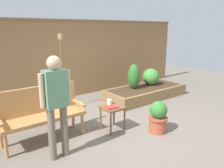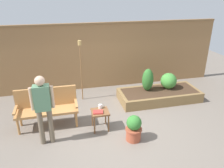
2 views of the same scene
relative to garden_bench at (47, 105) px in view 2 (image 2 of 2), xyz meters
The scene contains 12 objects.
ground_plane 1.72m from the garden_bench, 22.42° to the right, with size 14.00×14.00×0.00m, color #70665B.
fence_back 2.55m from the garden_bench, 52.65° to the left, with size 8.40×0.14×2.16m.
garden_bench is the anchor object (origin of this frame).
side_table 1.31m from the garden_bench, 21.99° to the right, with size 0.40×0.40×0.48m.
cup_on_table 1.29m from the garden_bench, 15.76° to the right, with size 0.13×0.09×0.10m.
book_on_table 1.27m from the garden_bench, 25.26° to the right, with size 0.23×0.17×0.03m, color #B2332D.
potted_boxwood 2.15m from the garden_bench, 30.27° to the right, with size 0.37×0.37×0.61m.
raised_planter_bed 3.29m from the garden_bench, 10.34° to the left, with size 2.40×1.00×0.30m.
shrub_near_bench 2.95m from the garden_bench, 13.81° to the left, with size 0.33×0.33×0.68m.
shrub_far_corner 3.62m from the garden_bench, 11.23° to the left, with size 0.48×0.48×0.48m.
tiki_torch 1.65m from the garden_bench, 49.95° to the left, with size 0.10×0.10×1.81m.
person_by_bench 0.83m from the garden_bench, 90.56° to the right, with size 0.47×0.20×1.56m.
Camera 2 is at (-1.07, -4.24, 3.08)m, focal length 35.14 mm.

